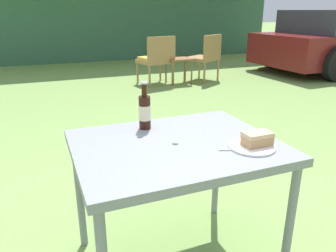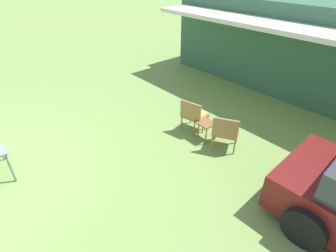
# 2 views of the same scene
# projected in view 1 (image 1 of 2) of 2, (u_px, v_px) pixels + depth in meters

# --- Properties ---
(cabin_building) EXTENTS (8.58, 5.36, 2.68)m
(cabin_building) POSITION_uv_depth(u_px,v_px,m) (110.00, 8.00, 10.26)
(cabin_building) COLOR #38664C
(cabin_building) RESTS_ON ground_plane
(wicker_chair_cushioned) EXTENTS (0.64, 0.59, 0.86)m
(wicker_chair_cushioned) POSITION_uv_depth(u_px,v_px,m) (157.00, 58.00, 5.79)
(wicker_chair_cushioned) COLOR #9E7547
(wicker_chair_cushioned) RESTS_ON ground_plane
(wicker_chair_plain) EXTENTS (0.72, 0.70, 0.86)m
(wicker_chair_plain) POSITION_uv_depth(u_px,v_px,m) (206.00, 55.00, 6.12)
(wicker_chair_plain) COLOR #9E7547
(wicker_chair_plain) RESTS_ON ground_plane
(garden_side_table) EXTENTS (0.43, 0.36, 0.46)m
(garden_side_table) POSITION_uv_depth(u_px,v_px,m) (179.00, 62.00, 5.93)
(garden_side_table) COLOR brown
(garden_side_table) RESTS_ON ground_plane
(patio_table) EXTENTS (0.93, 0.74, 0.69)m
(patio_table) POSITION_uv_depth(u_px,v_px,m) (176.00, 156.00, 1.54)
(patio_table) COLOR gray
(patio_table) RESTS_ON ground_plane
(cake_on_plate) EXTENTS (0.21, 0.21, 0.07)m
(cake_on_plate) POSITION_uv_depth(u_px,v_px,m) (255.00, 142.00, 1.46)
(cake_on_plate) COLOR white
(cake_on_plate) RESTS_ON patio_table
(cola_bottle_near) EXTENTS (0.06, 0.06, 0.25)m
(cola_bottle_near) POSITION_uv_depth(u_px,v_px,m) (145.00, 111.00, 1.68)
(cola_bottle_near) COLOR black
(cola_bottle_near) RESTS_ON patio_table
(fork) EXTENTS (0.19, 0.08, 0.01)m
(fork) POSITION_uv_depth(u_px,v_px,m) (241.00, 150.00, 1.44)
(fork) COLOR silver
(fork) RESTS_ON patio_table
(loose_bottle_cap) EXTENTS (0.03, 0.03, 0.01)m
(loose_bottle_cap) POSITION_uv_depth(u_px,v_px,m) (175.00, 143.00, 1.51)
(loose_bottle_cap) COLOR silver
(loose_bottle_cap) RESTS_ON patio_table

